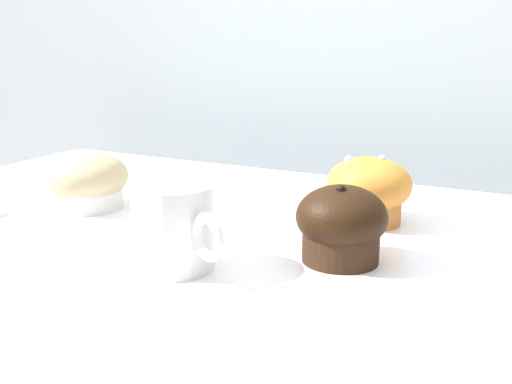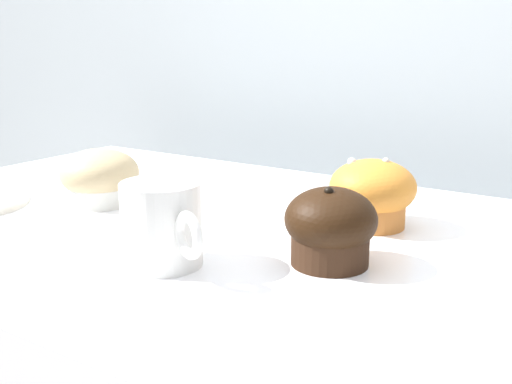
{
  "view_description": "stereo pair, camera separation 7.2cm",
  "coord_description": "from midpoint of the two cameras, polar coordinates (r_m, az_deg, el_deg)",
  "views": [
    {
      "loc": [
        0.39,
        -0.61,
        1.14
      ],
      "look_at": [
        0.08,
        0.01,
        0.96
      ],
      "focal_mm": 42.0,
      "sensor_mm": 36.0,
      "label": 1
    },
    {
      "loc": [
        0.46,
        -0.57,
        1.14
      ],
      "look_at": [
        0.08,
        0.01,
        0.96
      ],
      "focal_mm": 42.0,
      "sensor_mm": 36.0,
      "label": 2
    }
  ],
  "objects": [
    {
      "name": "wall_back",
      "position": [
        1.29,
        7.44,
        3.48
      ],
      "size": [
        3.2,
        0.1,
        1.8
      ],
      "primitive_type": "cube",
      "color": "#A8B2B7",
      "rests_on": "ground"
    },
    {
      "name": "muffin_front_center",
      "position": [
        0.85,
        -18.09,
        0.94
      ],
      "size": [
        0.11,
        0.11,
        0.08
      ],
      "color": "silver",
      "rests_on": "display_counter"
    },
    {
      "name": "muffin_back_left",
      "position": [
        0.75,
        8.01,
        0.16
      ],
      "size": [
        0.11,
        0.11,
        0.09
      ],
      "color": "#CA7835",
      "rests_on": "display_counter"
    },
    {
      "name": "muffin_back_right",
      "position": [
        0.61,
        4.82,
        -3.16
      ],
      "size": [
        0.09,
        0.09,
        0.08
      ],
      "color": "#321E11",
      "rests_on": "display_counter"
    },
    {
      "name": "coffee_cup",
      "position": [
        0.6,
        -11.19,
        -3.18
      ],
      "size": [
        0.12,
        0.08,
        0.09
      ],
      "color": "white",
      "rests_on": "display_counter"
    }
  ]
}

